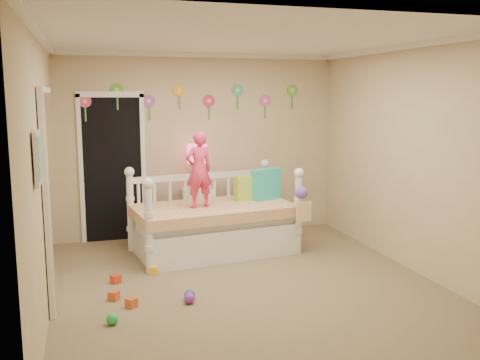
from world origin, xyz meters
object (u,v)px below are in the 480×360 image
object	(u,v)px
nightstand	(198,213)
table_lamp	(197,159)
daybed	(214,210)
child	(199,170)

from	to	relation	value
nightstand	table_lamp	xyz separation A→B (m)	(0.00, 0.00, 0.77)
daybed	child	distance (m)	0.59
child	nightstand	xyz separation A→B (m)	(0.15, 0.81, -0.74)
nightstand	table_lamp	bearing A→B (deg)	0.00
daybed	child	size ratio (longest dim) A/B	2.15
daybed	nightstand	distance (m)	0.75
table_lamp	nightstand	bearing A→B (deg)	0.00
daybed	child	bearing A→B (deg)	-164.19
nightstand	table_lamp	world-z (taller)	table_lamp
daybed	table_lamp	world-z (taller)	table_lamp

